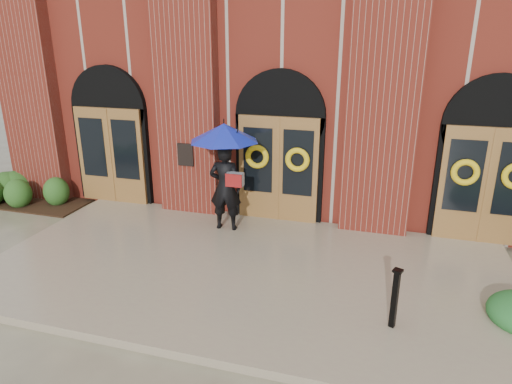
% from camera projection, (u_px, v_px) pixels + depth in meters
% --- Properties ---
extents(ground, '(90.00, 90.00, 0.00)m').
position_uv_depth(ground, '(243.00, 278.00, 8.73)').
color(ground, gray).
rests_on(ground, ground).
extents(landing, '(10.00, 5.30, 0.15)m').
position_uv_depth(landing, '(245.00, 270.00, 8.84)').
color(landing, gray).
rests_on(landing, ground).
extents(church_building, '(16.20, 12.53, 7.00)m').
position_uv_depth(church_building, '(322.00, 62.00, 15.54)').
color(church_building, maroon).
rests_on(church_building, ground).
extents(man_with_umbrella, '(1.67, 1.67, 2.45)m').
position_uv_depth(man_with_umbrella, '(225.00, 157.00, 10.03)').
color(man_with_umbrella, black).
rests_on(man_with_umbrella, landing).
extents(metal_post, '(0.17, 0.17, 0.98)m').
position_uv_depth(metal_post, '(395.00, 297.00, 6.86)').
color(metal_post, black).
rests_on(metal_post, landing).
extents(hedge_wall_left, '(2.87, 1.15, 0.74)m').
position_uv_depth(hedge_wall_left, '(29.00, 191.00, 12.44)').
color(hedge_wall_left, '#27521B').
rests_on(hedge_wall_left, ground).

